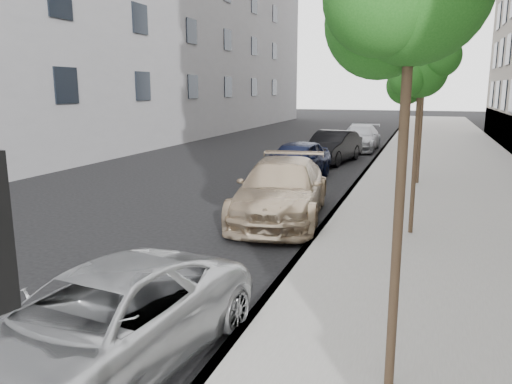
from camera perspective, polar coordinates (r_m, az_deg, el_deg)
The scene contains 9 objects.
sidewalk at distance 27.76m, azimuth 20.64°, elevation 4.16°, with size 6.40×72.00×0.14m, color gray.
curb at distance 27.83m, azimuth 14.19°, elevation 4.57°, with size 0.15×72.00×0.14m, color #9E9B93.
tree_mid at distance 11.56m, azimuth 18.44°, elevation 12.95°, with size 1.53×1.33×4.35m.
tree_far at distance 18.06m, azimuth 18.82°, elevation 13.44°, with size 1.76×1.56×4.83m.
minivan at distance 6.38m, azimuth -17.37°, elevation -14.27°, with size 2.06×4.48×1.24m, color #B1B4B6.
suv at distance 13.08m, azimuth 2.92°, elevation 0.27°, with size 2.16×5.31×1.54m, color #C5AD8C.
sedan_blue at distance 18.60m, azimuth 4.66°, elevation 3.59°, with size 1.76×4.37×1.49m, color black.
sedan_black at distance 23.36m, azimuth 8.70°, elevation 5.12°, with size 1.55×4.44×1.46m, color black.
sedan_rear at distance 28.40m, azimuth 11.77°, elevation 6.08°, with size 1.94×4.78×1.39m, color #ADAFB6.
Camera 1 is at (3.41, -3.55, 3.36)m, focal length 35.00 mm.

